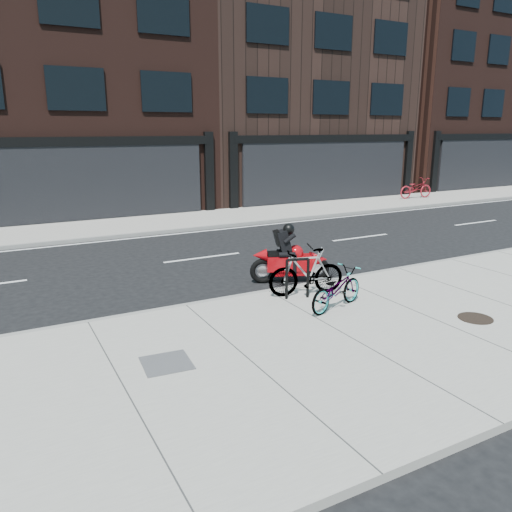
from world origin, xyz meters
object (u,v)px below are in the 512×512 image
motorcycle (293,258)px  bicycle_far (416,188)px  bike_rack (297,275)px  bicycle_front (336,289)px  bicycle_rear (306,272)px  utility_grate (167,363)px  manhole_cover (475,318)px

motorcycle → bicycle_far: 16.38m
bike_rack → motorcycle: bearing=60.7°
bicycle_front → bicycle_rear: bearing=-14.8°
bike_rack → bicycle_rear: 0.32m
bicycle_rear → utility_grate: bearing=-52.5°
bike_rack → bicycle_far: bicycle_far is taller
bicycle_rear → manhole_cover: (2.11, -2.79, -0.52)m
utility_grate → bicycle_rear: bearing=25.0°
motorcycle → utility_grate: (-4.31, -3.07, -0.47)m
bicycle_far → utility_grate: bearing=128.1°
bicycle_front → bike_rack: bearing=3.5°
bike_rack → manhole_cover: size_ratio=1.37×
motorcycle → bicycle_far: motorcycle is taller
bicycle_rear → motorcycle: motorcycle is taller
manhole_cover → utility_grate: bearing=170.4°
motorcycle → bicycle_far: size_ratio=0.94×
bicycle_far → manhole_cover: 17.86m
bicycle_front → utility_grate: size_ratio=2.14×
bike_rack → bicycle_far: size_ratio=0.45×
bicycle_front → utility_grate: bearing=83.5°
bicycle_front → motorcycle: motorcycle is taller
bike_rack → bicycle_front: bike_rack is taller
motorcycle → bike_rack: bearing=-97.6°
bicycle_front → bicycle_far: bearing=-67.8°
bicycle_front → manhole_cover: bicycle_front is taller
bike_rack → utility_grate: 3.94m
bike_rack → manhole_cover: (2.42, -2.69, -0.52)m
manhole_cover → utility_grate: size_ratio=0.88×
motorcycle → bicycle_far: bearing=56.1°
bike_rack → manhole_cover: bike_rack is taller
bicycle_rear → bicycle_far: 17.52m
bike_rack → utility_grate: bike_rack is taller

